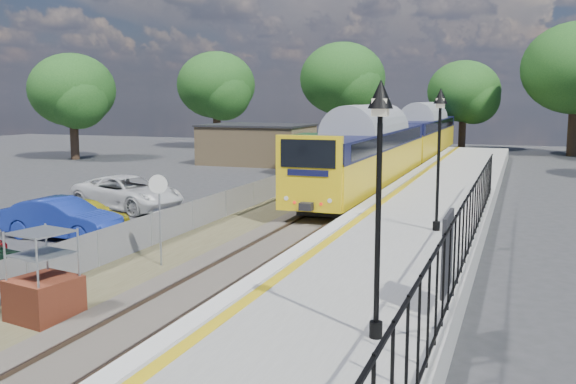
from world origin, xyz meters
The scene contains 16 objects.
ground centered at (0.00, 0.00, 0.00)m, with size 120.00×120.00×0.00m, color #2D2D30.
track_bed centered at (-0.47, 9.67, 0.09)m, with size 5.90×80.00×0.29m.
platform centered at (4.20, 8.00, 0.45)m, with size 5.00×70.00×0.90m, color gray.
platform_edge centered at (2.14, 8.00, 0.90)m, with size 0.90×70.00×0.01m.
victorian_lamp_south centered at (5.50, -4.00, 4.30)m, with size 0.44×0.44×4.60m.
victorian_lamp_north centered at (5.30, 6.00, 4.30)m, with size 0.44×0.44×4.60m.
palisade_fence centered at (6.55, 2.24, 1.84)m, with size 0.12×26.00×2.00m.
wire_fence centered at (-4.20, 12.00, 0.60)m, with size 0.06×52.00×1.20m.
outbuilding centered at (-10.91, 31.21, 1.52)m, with size 10.80×10.10×3.12m.
tree_line centered at (1.40, 42.00, 6.61)m, with size 56.80×43.80×11.88m.
train centered at (0.00, 29.14, 2.34)m, with size 2.82×40.83×3.51m.
brick_plinth centered at (-2.50, -3.32, 1.04)m, with size 1.58×1.58×2.17m.
speed_sign centered at (-2.50, 1.80, 1.97)m, with size 0.56×0.20×2.89m.
car_blue centered at (-8.09, 4.13, 0.76)m, with size 1.60×4.59×1.51m, color navy.
car_yellow centered at (-8.34, 5.84, 0.58)m, with size 1.62×3.98×1.15m, color gold.
car_white centered at (-9.40, 10.32, 0.79)m, with size 2.61×5.67×1.58m, color silver.
Camera 1 is at (7.82, -14.92, 5.18)m, focal length 40.00 mm.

